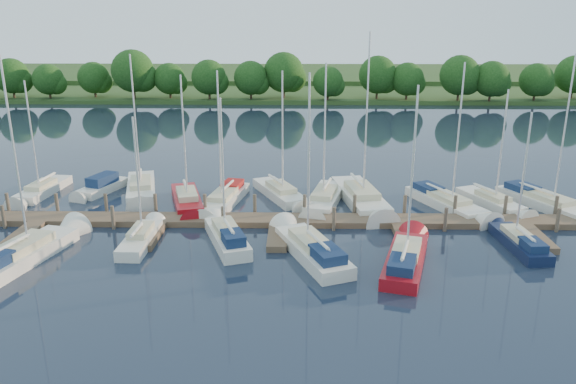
{
  "coord_description": "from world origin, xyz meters",
  "views": [
    {
      "loc": [
        1.22,
        -27.41,
        13.4
      ],
      "look_at": [
        0.6,
        8.0,
        2.2
      ],
      "focal_mm": 35.0,
      "sensor_mm": 36.0,
      "label": 1
    }
  ],
  "objects_px": {
    "sailboat_n_0": "(41,191)",
    "sailboat_n_5": "(281,195)",
    "sailboat_s_2": "(227,238)",
    "dock": "(279,224)",
    "motorboat": "(102,188)"
  },
  "relations": [
    {
      "from": "sailboat_n_0",
      "to": "sailboat_n_5",
      "type": "bearing_deg",
      "value": -176.21
    },
    {
      "from": "sailboat_s_2",
      "to": "dock",
      "type": "bearing_deg",
      "value": 23.76
    },
    {
      "from": "dock",
      "to": "sailboat_s_2",
      "type": "height_order",
      "value": "sailboat_s_2"
    },
    {
      "from": "sailboat_n_0",
      "to": "sailboat_s_2",
      "type": "height_order",
      "value": "sailboat_s_2"
    },
    {
      "from": "sailboat_n_5",
      "to": "sailboat_s_2",
      "type": "relative_size",
      "value": 1.07
    },
    {
      "from": "motorboat",
      "to": "sailboat_n_0",
      "type": "bearing_deg",
      "value": 29.22
    },
    {
      "from": "dock",
      "to": "sailboat_n_5",
      "type": "xyz_separation_m",
      "value": [
        0.0,
        6.08,
        0.07
      ]
    },
    {
      "from": "motorboat",
      "to": "sailboat_n_5",
      "type": "height_order",
      "value": "sailboat_n_5"
    },
    {
      "from": "dock",
      "to": "motorboat",
      "type": "xyz_separation_m",
      "value": [
        -14.25,
        7.32,
        0.16
      ]
    },
    {
      "from": "motorboat",
      "to": "sailboat_s_2",
      "type": "bearing_deg",
      "value": 157.57
    },
    {
      "from": "dock",
      "to": "sailboat_s_2",
      "type": "bearing_deg",
      "value": -136.91
    },
    {
      "from": "sailboat_n_0",
      "to": "motorboat",
      "type": "height_order",
      "value": "sailboat_n_0"
    },
    {
      "from": "sailboat_n_5",
      "to": "sailboat_s_2",
      "type": "xyz_separation_m",
      "value": [
        -3.1,
        -8.98,
        0.07
      ]
    },
    {
      "from": "sailboat_n_0",
      "to": "motorboat",
      "type": "xyz_separation_m",
      "value": [
        4.49,
        0.72,
        0.08
      ]
    },
    {
      "from": "sailboat_n_0",
      "to": "sailboat_s_2",
      "type": "xyz_separation_m",
      "value": [
        15.64,
        -9.5,
        0.08
      ]
    }
  ]
}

